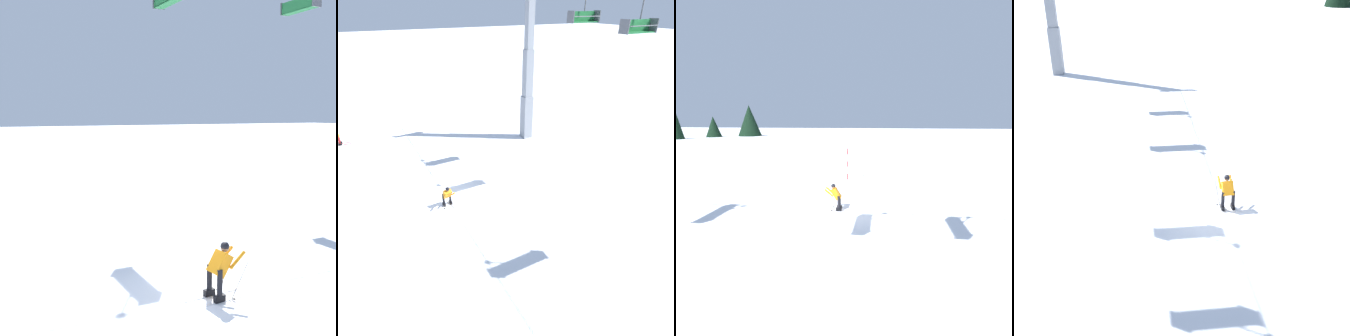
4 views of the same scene
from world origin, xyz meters
The scene contains 3 objects.
ground_plane centered at (0.00, 0.00, 0.00)m, with size 260.00×260.00×0.00m, color white.
skier_carving_main centered at (0.67, -0.66, 0.75)m, with size 1.63×0.73×1.46m.
lift_tower_far centered at (21.34, 8.57, 4.64)m, with size 0.83×2.43×11.28m.
Camera 4 is at (-13.12, 2.61, 9.00)m, focal length 45.82 mm.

